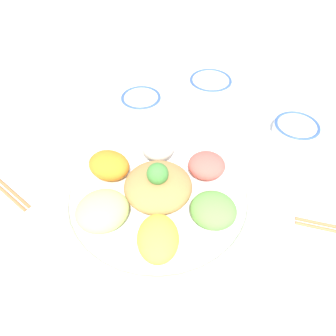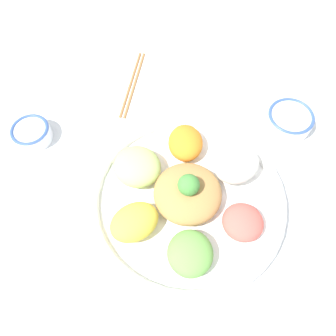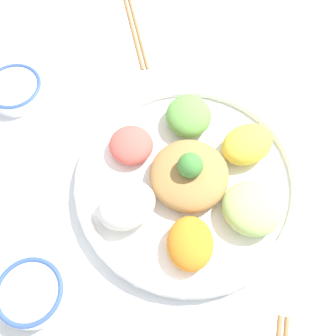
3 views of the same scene
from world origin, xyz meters
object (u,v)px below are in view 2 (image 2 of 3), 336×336
serving_spoon_extra (64,278)px  salad_platter (186,196)px  sauce_bowl_red (289,120)px  chopsticks_pair_near (133,83)px  rice_bowl_plain (32,133)px  serving_spoon_main (30,202)px

serving_spoon_extra → salad_platter: bearing=29.8°
sauce_bowl_red → chopsticks_pair_near: (0.33, 0.17, -0.02)m
salad_platter → sauce_bowl_red: 0.29m
salad_platter → rice_bowl_plain: size_ratio=4.59×
sauce_bowl_red → serving_spoon_main: sauce_bowl_red is taller
serving_spoon_main → sauce_bowl_red: bearing=10.8°
chopsticks_pair_near → serving_spoon_main: size_ratio=1.48×
sauce_bowl_red → chopsticks_pair_near: 0.37m
chopsticks_pair_near → sauce_bowl_red: bearing=80.6°
chopsticks_pair_near → serving_spoon_main: 0.36m
serving_spoon_extra → sauce_bowl_red: bearing=32.2°
rice_bowl_plain → chopsticks_pair_near: rice_bowl_plain is taller
chopsticks_pair_near → serving_spoon_extra: (-0.27, 0.38, -0.00)m
sauce_bowl_red → rice_bowl_plain: size_ratio=1.22×
rice_bowl_plain → chopsticks_pair_near: 0.26m
salad_platter → chopsticks_pair_near: size_ratio=2.11×
salad_platter → serving_spoon_extra: bearing=81.6°
salad_platter → serving_spoon_extra: size_ratio=3.07×
salad_platter → sauce_bowl_red: bearing=-94.0°
salad_platter → chopsticks_pair_near: salad_platter is taller
rice_bowl_plain → serving_spoon_main: 0.15m
sauce_bowl_red → chopsticks_pair_near: bearing=27.8°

